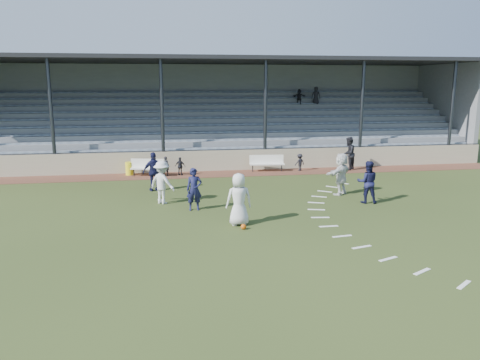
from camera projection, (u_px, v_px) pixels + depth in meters
The scene contains 19 objects.
ground at pixel (251, 230), 16.47m from camera, with size 90.00×90.00×0.00m, color #303E19.
cinder_track at pixel (217, 174), 26.61m from camera, with size 34.00×2.00×0.02m, color brown.
retaining_wall at pixel (215, 161), 27.51m from camera, with size 34.00×0.18×1.20m, color tan.
bench_left at pixel (149, 166), 25.89m from camera, with size 2.04×0.88×0.95m.
bench_right at pixel (267, 162), 27.28m from camera, with size 2.03×0.62×0.95m.
trash_bin at pixel (130, 168), 26.20m from camera, with size 0.46×0.46×0.73m, color yellow.
football at pixel (243, 227), 16.56m from camera, with size 0.20×0.20×0.20m, color #C5520B.
player_white_lead at pixel (239, 199), 16.92m from camera, with size 0.94×0.61×1.92m, color silver.
player_navy_lead at pixel (194, 189), 18.93m from camera, with size 0.63×0.42×1.74m, color #15163A.
player_navy_mid at pixel (367, 182), 20.07m from camera, with size 0.89×0.69×1.83m, color #15163A.
player_white_wing at pixel (162, 182), 19.96m from camera, with size 1.19×0.69×1.85m, color silver.
player_navy_wing at pixel (154, 172), 22.34m from camera, with size 1.09×0.46×1.87m, color #15163A.
player_white_back at pixel (341, 174), 21.61m from camera, with size 1.80×0.57×1.94m, color silver.
official at pixel (349, 154), 27.62m from camera, with size 0.95×0.74×1.95m, color black.
sub_left_near at pixel (166, 166), 25.94m from camera, with size 0.40×0.26×1.09m, color black.
sub_left_far at pixel (180, 166), 26.07m from camera, with size 0.60×0.25×1.02m, color black.
sub_right at pixel (300, 162), 27.44m from camera, with size 0.65×0.37×1.00m, color black.
grandstand at pixel (208, 126), 31.73m from camera, with size 34.60×9.00×6.61m.
penalty_arc at pixel (362, 225), 17.11m from camera, with size 3.89×14.63×0.01m.
Camera 1 is at (-2.93, -15.49, 5.10)m, focal length 35.00 mm.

